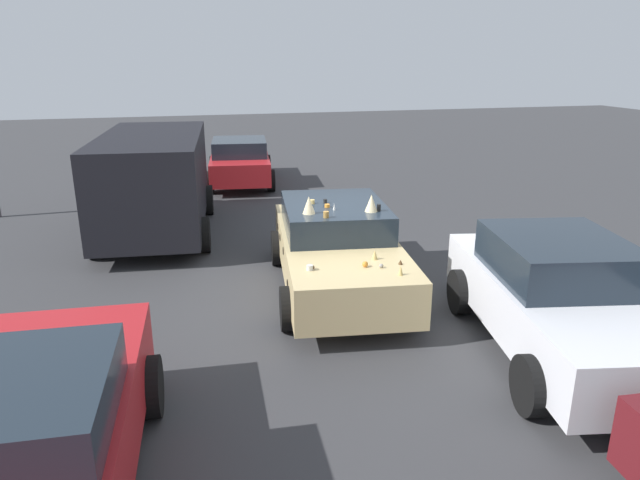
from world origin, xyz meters
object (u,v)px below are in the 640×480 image
Objects in this scene: art_car_decorated at (337,247)px; parked_sedan_row_back_center at (23,442)px; parked_sedan_behind_left at (240,161)px; parked_van_far_right at (154,179)px; parked_sedan_row_back_far at (558,298)px.

art_car_decorated reaches higher than parked_sedan_row_back_center.
art_car_decorated reaches higher than parked_sedan_behind_left.
parked_sedan_behind_left is at bearing -11.22° from parked_sedan_row_back_center.
parked_sedan_row_back_center is at bearing -35.60° from art_car_decorated.
parked_van_far_right is 1.21× the size of parked_sedan_row_back_center.
parked_van_far_right is at bearing 160.02° from parked_sedan_behind_left.
art_car_decorated is at bearing -169.49° from parked_sedan_behind_left.
parked_sedan_row_back_center is at bearing 172.35° from parked_sedan_behind_left.
parked_van_far_right is at bearing -3.32° from parked_sedan_row_back_center.
parked_van_far_right reaches higher than parked_sedan_behind_left.
parked_van_far_right reaches higher than art_car_decorated.
art_car_decorated is 1.07× the size of parked_sedan_behind_left.
parked_van_far_right is at bearing -136.21° from art_car_decorated.
parked_sedan_row_back_center is (-8.16, 0.96, -0.48)m from parked_van_far_right.
parked_sedan_row_back_far is 11.80m from parked_sedan_behind_left.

